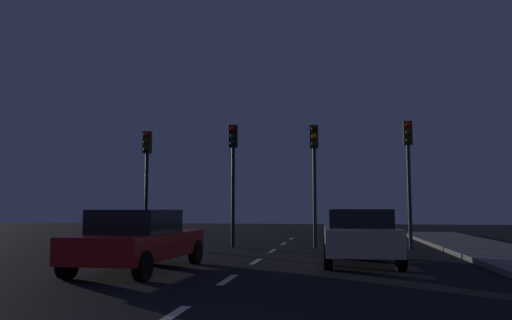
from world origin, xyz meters
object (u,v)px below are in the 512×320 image
(traffic_signal_far_left, at_px, (147,165))
(car_stopped_ahead, at_px, (359,235))
(traffic_signal_center_right, at_px, (314,161))
(car_adjacent_lane, at_px, (139,240))
(traffic_signal_center_left, at_px, (233,161))
(traffic_signal_far_right, at_px, (409,159))

(traffic_signal_far_left, height_order, car_stopped_ahead, traffic_signal_far_left)
(traffic_signal_center_right, height_order, car_adjacent_lane, traffic_signal_center_right)
(traffic_signal_center_right, bearing_deg, traffic_signal_far_left, -180.00)
(traffic_signal_center_left, xyz_separation_m, car_adjacent_lane, (-0.72, -7.86, -2.65))
(traffic_signal_center_left, xyz_separation_m, traffic_signal_far_right, (6.77, -0.00, -0.02))
(traffic_signal_far_left, xyz_separation_m, traffic_signal_far_right, (10.38, 0.00, 0.09))
(traffic_signal_center_left, xyz_separation_m, traffic_signal_center_right, (3.22, -0.00, -0.06))
(traffic_signal_far_left, relative_size, traffic_signal_center_left, 0.96)
(car_stopped_ahead, bearing_deg, traffic_signal_far_left, 147.59)
(traffic_signal_far_right, xyz_separation_m, car_stopped_ahead, (-2.10, -5.25, -2.62))
(car_adjacent_lane, bearing_deg, car_stopped_ahead, 25.77)
(traffic_signal_far_left, relative_size, traffic_signal_far_right, 0.97)
(traffic_signal_center_left, height_order, car_stopped_ahead, traffic_signal_center_left)
(car_stopped_ahead, bearing_deg, traffic_signal_center_left, 131.59)
(traffic_signal_center_left, bearing_deg, traffic_signal_far_right, -0.00)
(traffic_signal_far_left, bearing_deg, traffic_signal_center_left, 0.01)
(traffic_signal_center_left, relative_size, car_adjacent_lane, 1.04)
(car_adjacent_lane, bearing_deg, traffic_signal_far_left, 110.20)
(traffic_signal_center_left, distance_m, car_stopped_ahead, 7.50)
(traffic_signal_center_left, distance_m, traffic_signal_far_right, 6.77)
(traffic_signal_center_right, relative_size, car_adjacent_lane, 1.02)
(traffic_signal_center_left, height_order, car_adjacent_lane, traffic_signal_center_left)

